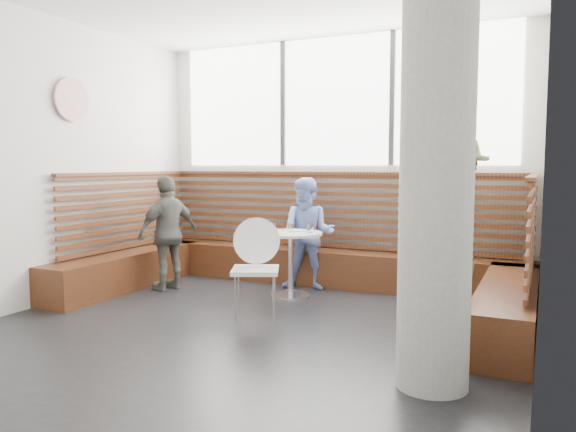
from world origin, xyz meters
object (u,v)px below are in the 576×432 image
at_px(cafe_chair, 259,259).
at_px(adult_man, 451,230).
at_px(concrete_column, 437,158).
at_px(child_back, 308,234).
at_px(child_left, 168,233).
at_px(cafe_table, 291,250).

distance_m(cafe_chair, adult_man, 1.92).
xyz_separation_m(concrete_column, child_back, (-1.99, 2.50, -0.90)).
height_order(child_back, child_left, child_left).
height_order(concrete_column, cafe_chair, concrete_column).
bearing_deg(concrete_column, adult_man, 94.82).
distance_m(cafe_table, cafe_chair, 0.95).
height_order(concrete_column, child_back, concrete_column).
xyz_separation_m(child_back, child_left, (-1.57, -0.74, 0.01)).
xyz_separation_m(cafe_chair, child_left, (-1.61, 0.66, 0.12)).
bearing_deg(concrete_column, child_left, 153.68).
xyz_separation_m(adult_man, child_left, (-3.42, 0.08, -0.21)).
xyz_separation_m(concrete_column, cafe_chair, (-1.95, 1.10, -1.01)).
relative_size(adult_man, child_left, 1.30).
bearing_deg(cafe_table, adult_man, -10.92).
bearing_deg(child_back, concrete_column, -61.33).
relative_size(adult_man, child_back, 1.33).
relative_size(cafe_table, adult_man, 0.41).
distance_m(concrete_column, adult_man, 1.82).
height_order(cafe_chair, child_left, child_left).
distance_m(child_back, child_left, 1.74).
relative_size(cafe_table, child_left, 0.54).
distance_m(concrete_column, child_left, 4.07).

